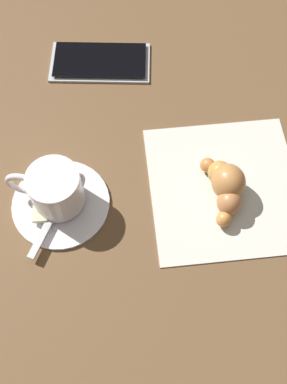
% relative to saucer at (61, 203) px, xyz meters
% --- Properties ---
extents(ground_plane, '(1.80, 1.80, 0.00)m').
position_rel_saucer_xyz_m(ground_plane, '(0.09, 0.03, -0.00)').
color(ground_plane, brown).
extents(saucer, '(0.12, 0.12, 0.01)m').
position_rel_saucer_xyz_m(saucer, '(0.00, 0.00, 0.00)').
color(saucer, white).
rests_on(saucer, ground).
extents(espresso_cup, '(0.09, 0.06, 0.06)m').
position_rel_saucer_xyz_m(espresso_cup, '(-0.00, 0.00, 0.03)').
color(espresso_cup, white).
rests_on(espresso_cup, saucer).
extents(teaspoon, '(0.05, 0.12, 0.01)m').
position_rel_saucer_xyz_m(teaspoon, '(0.00, 0.00, 0.01)').
color(teaspoon, silver).
rests_on(teaspoon, saucer).
extents(sugar_packet, '(0.03, 0.06, 0.01)m').
position_rel_saucer_xyz_m(sugar_packet, '(-0.02, -0.00, 0.01)').
color(sugar_packet, beige).
rests_on(sugar_packet, saucer).
extents(napkin, '(0.22, 0.23, 0.00)m').
position_rel_saucer_xyz_m(napkin, '(0.21, 0.04, -0.00)').
color(napkin, silver).
rests_on(napkin, ground).
extents(croissant, '(0.06, 0.10, 0.05)m').
position_rel_saucer_xyz_m(croissant, '(0.21, 0.03, 0.02)').
color(croissant, '#D28944').
rests_on(croissant, napkin).
extents(cell_phone, '(0.15, 0.08, 0.01)m').
position_rel_saucer_xyz_m(cell_phone, '(0.02, 0.24, -0.00)').
color(cell_phone, '#B9BABF').
rests_on(cell_phone, ground).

